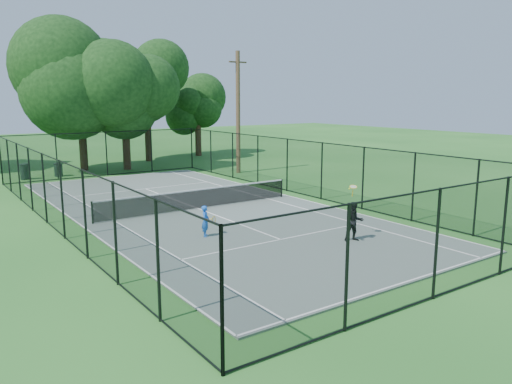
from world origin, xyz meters
TOP-DOWN VIEW (x-y plane):
  - ground at (0.00, 0.00)m, footprint 120.00×120.00m
  - tennis_court at (0.00, 0.00)m, footprint 11.00×24.00m
  - tennis_net at (0.00, 0.00)m, footprint 10.08×0.08m
  - fence at (0.00, 0.00)m, footprint 13.10×26.10m
  - tree_near_left at (-0.52, 16.58)m, footprint 6.85×6.85m
  - tree_near_mid at (2.20, 15.12)m, footprint 6.58×6.58m
  - tree_near_right at (5.54, 18.93)m, footprint 6.63×6.63m
  - tree_far_right at (10.86, 20.04)m, footprint 4.95×4.95m
  - trash_bin_left at (-4.98, 14.45)m, footprint 0.58×0.58m
  - trash_bin_right at (-2.85, 14.54)m, footprint 0.58×0.58m
  - utility_pole at (8.09, 9.00)m, footprint 1.40×0.30m
  - player_blue at (-2.05, -4.40)m, footprint 0.83×0.52m
  - player_black at (2.12, -8.05)m, footprint 0.87×1.08m

SIDE VIEW (x-z plane):
  - ground at x=0.00m, z-range 0.00..0.00m
  - tennis_court at x=0.00m, z-range 0.00..0.06m
  - trash_bin_right at x=-2.85m, z-range 0.01..0.91m
  - trash_bin_left at x=-4.98m, z-range 0.01..1.02m
  - tennis_net at x=0.00m, z-range 0.10..1.05m
  - player_blue at x=-2.05m, z-range 0.06..1.25m
  - player_black at x=2.12m, z-range -0.22..1.81m
  - fence at x=0.00m, z-range 0.00..3.00m
  - tree_far_right at x=10.86m, z-range 0.78..7.32m
  - utility_pole at x=8.09m, z-range 0.06..8.47m
  - tree_near_mid at x=2.20m, z-range 1.00..9.61m
  - tree_near_left at x=-0.52m, z-range 1.03..9.97m
  - tree_near_right at x=5.54m, z-range 1.24..10.40m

